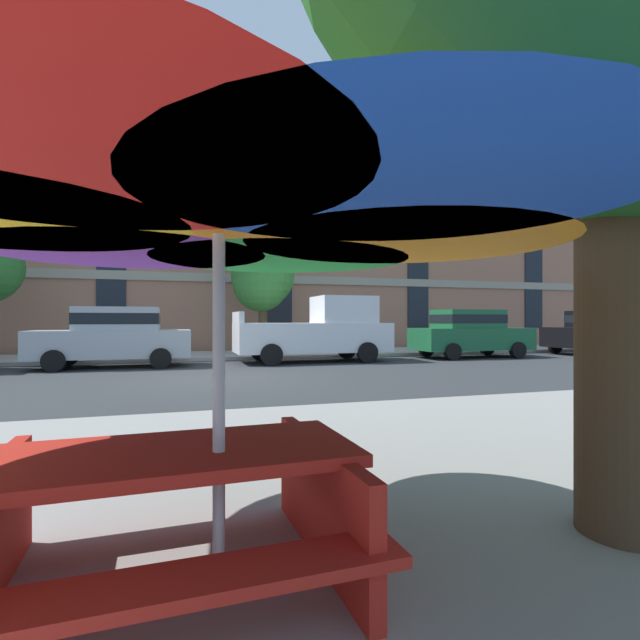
{
  "coord_description": "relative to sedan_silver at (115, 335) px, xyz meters",
  "views": [
    {
      "loc": [
        -1.01,
        -11.29,
        1.4
      ],
      "look_at": [
        3.5,
        3.2,
        1.4
      ],
      "focal_mm": 26.27,
      "sensor_mm": 36.0,
      "label": 1
    }
  ],
  "objects": [
    {
      "name": "ground_plane",
      "position": [
        2.71,
        -3.7,
        -0.95
      ],
      "size": [
        120.0,
        120.0,
        0.0
      ],
      "primitive_type": "plane",
      "color": "#2D3033"
    },
    {
      "name": "sidewalk_near_patio",
      "position": [
        2.71,
        -12.7,
        -0.89
      ],
      "size": [
        56.0,
        9.0,
        0.12
      ],
      "primitive_type": "cube",
      "color": "gray",
      "rests_on": "ground"
    },
    {
      "name": "sidewalk_far",
      "position": [
        2.71,
        3.1,
        -0.89
      ],
      "size": [
        56.0,
        3.6,
        0.12
      ],
      "primitive_type": "cube",
      "color": "#B2ADA3",
      "rests_on": "ground"
    },
    {
      "name": "apartment_building",
      "position": [
        2.71,
        11.29,
        5.45
      ],
      "size": [
        41.13,
        12.08,
        12.8
      ],
      "color": "#A87056",
      "rests_on": "ground"
    },
    {
      "name": "sedan_silver",
      "position": [
        0.0,
        0.0,
        0.0
      ],
      "size": [
        4.4,
        1.98,
        1.78
      ],
      "color": "#A8AAB2",
      "rests_on": "ground"
    },
    {
      "name": "pickup_white",
      "position": [
        6.33,
        0.0,
        0.08
      ],
      "size": [
        5.1,
        2.12,
        2.2
      ],
      "color": "silver",
      "rests_on": "ground"
    },
    {
      "name": "sedan_green",
      "position": [
        12.22,
        0.0,
        0.0
      ],
      "size": [
        4.4,
        1.98,
        1.78
      ],
      "color": "#195933",
      "rests_on": "ground"
    },
    {
      "name": "sedan_black",
      "position": [
        18.44,
        0.0,
        0.0
      ],
      "size": [
        4.4,
        1.98,
        1.78
      ],
      "color": "black",
      "rests_on": "ground"
    },
    {
      "name": "street_tree_middle",
      "position": [
        4.93,
        3.28,
        2.12
      ],
      "size": [
        2.52,
        2.52,
        4.43
      ],
      "color": "brown",
      "rests_on": "ground"
    },
    {
      "name": "patio_umbrella",
      "position": [
        1.9,
        -12.7,
        1.05
      ],
      "size": [
        3.71,
        3.44,
        2.25
      ],
      "color": "silver",
      "rests_on": "ground"
    },
    {
      "name": "picnic_table",
      "position": [
        1.67,
        -12.6,
        -0.46
      ],
      "size": [
        1.85,
        1.58,
        0.77
      ],
      "color": "red",
      "rests_on": "ground"
    }
  ]
}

